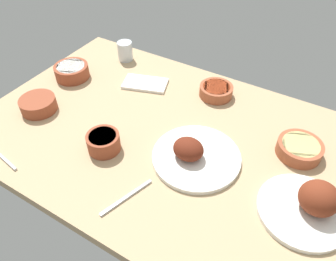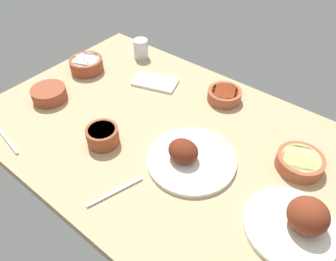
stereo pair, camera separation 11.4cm
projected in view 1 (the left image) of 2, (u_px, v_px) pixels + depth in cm
name	position (u px, v px, depth cm)	size (l,w,h in cm)	color
dining_table	(168.00, 138.00, 117.21)	(140.00, 90.00, 4.00)	tan
plate_center_main	(194.00, 155.00, 105.93)	(29.67, 29.67, 8.41)	white
plate_far_side	(311.00, 204.00, 90.17)	(25.78, 25.78, 11.14)	white
bowl_onions	(38.00, 104.00, 124.16)	(13.80, 13.80, 5.20)	brown
bowl_soup	(103.00, 142.00, 108.44)	(11.29, 11.29, 6.27)	brown
bowl_cream	(72.00, 71.00, 140.36)	(14.72, 14.72, 5.86)	brown
bowl_sauce	(216.00, 90.00, 131.11)	(13.63, 13.63, 4.53)	#A35133
bowl_potatoes	(299.00, 148.00, 107.41)	(15.04, 15.04, 4.61)	#A35133
water_tumbler	(125.00, 51.00, 150.40)	(6.96, 6.96, 8.89)	silver
folded_napkin	(145.00, 83.00, 137.92)	(18.60, 10.61, 1.20)	white
fork_loose	(2.00, 156.00, 107.55)	(17.63, 0.90, 0.80)	silver
spoon_loose	(127.00, 197.00, 95.67)	(18.66, 0.90, 0.80)	silver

